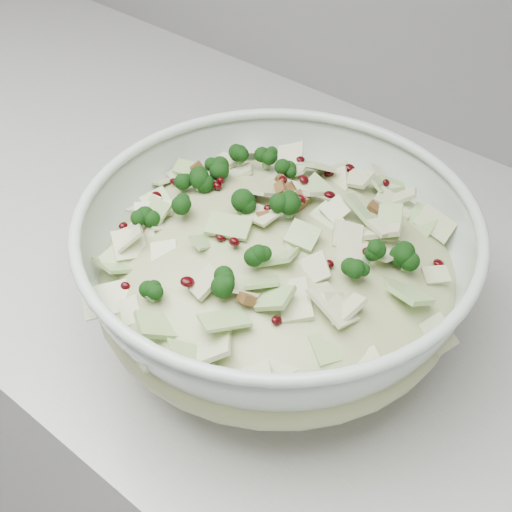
{
  "coord_description": "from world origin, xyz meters",
  "views": [
    {
      "loc": [
        -0.09,
        1.26,
        1.38
      ],
      "look_at": [
        -0.37,
        1.58,
        0.99
      ],
      "focal_mm": 50.0,
      "sensor_mm": 36.0,
      "label": 1
    }
  ],
  "objects": [
    {
      "name": "salad",
      "position": [
        -0.36,
        1.6,
        0.99
      ],
      "size": [
        0.43,
        0.43,
        0.13
      ],
      "rotation": [
        0.0,
        0.0,
        0.74
      ],
      "color": "tan",
      "rests_on": "mixing_bowl"
    },
    {
      "name": "mixing_bowl",
      "position": [
        -0.36,
        1.6,
        0.97
      ],
      "size": [
        0.42,
        0.42,
        0.13
      ],
      "rotation": [
        0.0,
        0.0,
        0.36
      ],
      "color": "silver",
      "rests_on": "counter"
    }
  ]
}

